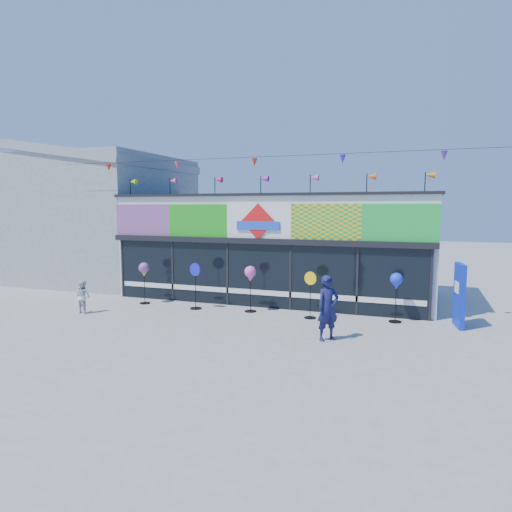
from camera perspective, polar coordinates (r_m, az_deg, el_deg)
The scene contains 11 objects.
ground at distance 13.52m, azimuth -4.64°, elevation -9.34°, with size 80.00×80.00×0.00m, color gray.
kite_shop at distance 18.66m, azimuth 2.93°, elevation 1.35°, with size 16.00×5.70×5.31m.
neighbour_building at distance 24.37m, azimuth -19.45°, elevation 4.85°, with size 8.18×7.20×6.87m.
blue_sign at distance 15.04m, azimuth 24.07°, elevation -4.50°, with size 0.29×0.97×1.93m.
spinner_0 at distance 17.49m, azimuth -13.82°, elevation -1.80°, with size 0.39×0.39×1.55m.
spinner_1 at distance 16.30m, azimuth -7.58°, elevation -3.58°, with size 0.46×0.42×1.64m.
spinner_2 at distance 15.65m, azimuth -0.71°, elevation -2.41°, with size 0.40×0.40×1.60m.
spinner_3 at distance 14.92m, azimuth 6.80°, elevation -4.70°, with size 0.42×0.39×1.53m.
spinner_4 at distance 14.88m, azimuth 17.13°, elevation -3.21°, with size 0.40×0.40×1.57m.
adult_man at distance 12.54m, azimuth 8.98°, elevation -6.44°, with size 0.65×0.43×1.78m, color #161745.
child at distance 16.69m, azimuth -20.83°, elevation -4.76°, with size 0.55×0.32×1.13m, color silver.
Camera 1 is at (5.45, -11.84, 3.60)m, focal length 32.00 mm.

